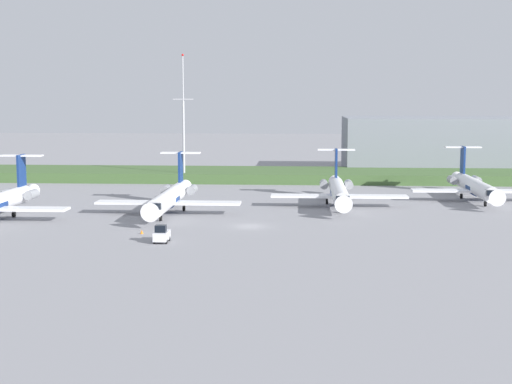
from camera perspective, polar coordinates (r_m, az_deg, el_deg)
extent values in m
plane|color=gray|center=(134.31, 0.40, -0.47)|extent=(500.00, 500.00, 0.00)
cube|color=#426033|center=(164.71, 1.00, 1.34)|extent=(320.00, 20.00, 2.15)
cone|color=white|center=(129.64, -17.21, 0.01)|extent=(2.30, 4.00, 2.29)
cube|color=white|center=(113.73, -17.08, -1.27)|extent=(11.00, 3.20, 0.36)
cube|color=navy|center=(126.43, -17.76, 1.62)|extent=(0.36, 3.20, 5.20)
cube|color=white|center=(126.51, -17.75, 2.71)|extent=(6.80, 1.80, 0.24)
cylinder|color=gray|center=(126.02, -18.94, -0.16)|extent=(1.50, 3.40, 1.50)
cylinder|color=gray|center=(124.36, -17.02, -0.18)|extent=(1.50, 3.40, 1.50)
cylinder|color=black|center=(118.52, -18.29, -1.66)|extent=(0.35, 0.90, 0.90)
cylinder|color=white|center=(116.99, -6.74, -0.46)|extent=(2.70, 24.00, 2.70)
cone|color=white|center=(103.87, -8.07, -1.46)|extent=(2.70, 3.00, 2.70)
cone|color=white|center=(130.67, -5.64, 0.36)|extent=(2.30, 4.00, 2.29)
cube|color=black|center=(105.64, -7.87, -1.05)|extent=(2.02, 1.80, 0.90)
cylinder|color=navy|center=(117.01, -6.74, -0.54)|extent=(2.76, 3.60, 2.76)
cube|color=white|center=(117.31, -9.66, -0.80)|extent=(11.00, 3.20, 0.36)
cube|color=white|center=(115.18, -3.93, -0.86)|extent=(11.00, 3.20, 0.36)
cube|color=navy|center=(127.31, -5.88, 1.96)|extent=(0.36, 3.20, 5.20)
cube|color=white|center=(127.41, -5.87, 3.05)|extent=(6.80, 1.80, 0.24)
cylinder|color=gray|center=(126.34, -7.00, 0.19)|extent=(1.50, 3.40, 1.50)
cylinder|color=gray|center=(125.59, -4.98, 0.18)|extent=(1.50, 3.40, 1.50)
cylinder|color=gray|center=(109.96, -7.42, -1.73)|extent=(0.20, 0.20, 0.65)
cylinder|color=black|center=(110.05, -7.42, -2.02)|extent=(0.30, 0.90, 0.90)
cylinder|color=black|center=(119.95, -7.41, -1.25)|extent=(0.35, 0.90, 0.90)
cylinder|color=black|center=(119.29, -5.62, -1.27)|extent=(0.35, 0.90, 0.90)
cylinder|color=white|center=(124.69, 6.44, 0.02)|extent=(2.70, 24.00, 2.70)
cone|color=white|center=(111.33, 6.78, -0.86)|extent=(2.70, 3.00, 2.70)
cone|color=white|center=(138.57, 6.16, 0.74)|extent=(2.30, 4.00, 2.29)
cube|color=black|center=(113.14, 6.73, -0.49)|extent=(2.02, 1.80, 0.90)
cylinder|color=navy|center=(124.71, 6.44, -0.05)|extent=(2.76, 3.60, 2.76)
cube|color=white|center=(123.62, 3.73, -0.30)|extent=(11.00, 3.20, 0.36)
cube|color=white|center=(124.21, 9.18, -0.34)|extent=(11.00, 3.20, 0.36)
cube|color=navy|center=(135.20, 6.24, 2.26)|extent=(0.36, 3.20, 5.20)
cube|color=white|center=(135.31, 6.25, 3.29)|extent=(6.80, 1.80, 0.24)
cylinder|color=gray|center=(133.70, 5.29, 0.60)|extent=(1.50, 3.40, 1.50)
cylinder|color=gray|center=(133.91, 7.22, 0.59)|extent=(1.50, 3.40, 1.50)
cylinder|color=gray|center=(117.52, 6.61, -1.14)|extent=(0.20, 0.20, 0.65)
cylinder|color=black|center=(117.60, 6.61, -1.41)|extent=(0.30, 0.90, 0.90)
cylinder|color=black|center=(127.25, 5.52, -0.73)|extent=(0.35, 0.90, 0.90)
cylinder|color=black|center=(127.44, 7.23, -0.75)|extent=(0.35, 0.90, 0.90)
cylinder|color=white|center=(136.65, 16.67, 0.39)|extent=(2.70, 24.00, 2.70)
cone|color=white|center=(123.64, 18.07, -0.36)|extent=(2.70, 3.00, 2.70)
cone|color=white|center=(150.23, 15.48, 1.03)|extent=(2.30, 4.00, 2.29)
cube|color=black|center=(125.40, 17.87, -0.03)|extent=(2.03, 1.80, 0.90)
cylinder|color=navy|center=(136.66, 16.67, 0.33)|extent=(2.76, 3.60, 2.76)
cube|color=white|center=(134.53, 14.31, 0.10)|extent=(11.00, 3.20, 0.36)
cube|color=white|center=(137.22, 19.16, 0.06)|extent=(11.00, 3.20, 0.36)
cube|color=navy|center=(146.95, 15.77, 2.43)|extent=(0.36, 3.20, 5.20)
cube|color=white|center=(147.07, 15.78, 3.37)|extent=(6.80, 1.80, 0.24)
cylinder|color=gray|center=(145.08, 15.00, 0.91)|extent=(1.50, 3.40, 1.50)
cylinder|color=gray|center=(146.04, 16.73, 0.89)|extent=(1.50, 3.40, 1.50)
cylinder|color=gray|center=(129.65, 17.39, -0.64)|extent=(0.20, 0.20, 0.65)
cylinder|color=black|center=(129.72, 17.38, -0.88)|extent=(0.30, 0.90, 0.90)
cylinder|color=black|center=(138.80, 15.66, -0.31)|extent=(0.35, 0.90, 0.90)
cylinder|color=black|center=(139.64, 17.18, -0.32)|extent=(0.35, 0.90, 0.90)
cylinder|color=#B2B2B7|center=(158.92, -5.64, 3.87)|extent=(0.50, 0.50, 17.57)
cylinder|color=#B2B2B7|center=(158.70, -5.70, 8.75)|extent=(0.28, 0.28, 9.46)
cube|color=#B2B2B7|center=(158.64, -5.68, 7.19)|extent=(4.40, 0.20, 0.20)
sphere|color=red|center=(158.91, -5.72, 10.55)|extent=(0.50, 0.50, 0.50)
cube|color=gray|center=(188.09, 14.03, 3.59)|extent=(46.89, 26.62, 13.48)
cube|color=silver|center=(93.78, -7.33, -3.38)|extent=(1.70, 3.20, 1.10)
cube|color=black|center=(93.06, -7.41, -2.84)|extent=(1.36, 1.10, 0.90)
cylinder|color=black|center=(93.10, -7.89, -3.81)|extent=(0.22, 0.60, 0.60)
cylinder|color=black|center=(92.82, -6.99, -3.83)|extent=(0.22, 0.60, 0.60)
cylinder|color=black|center=(94.95, -7.66, -3.59)|extent=(0.22, 0.60, 0.60)
cylinder|color=black|center=(94.67, -6.77, -3.61)|extent=(0.22, 0.60, 0.60)
cone|color=orange|center=(100.07, -8.87, -3.07)|extent=(0.44, 0.44, 0.55)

